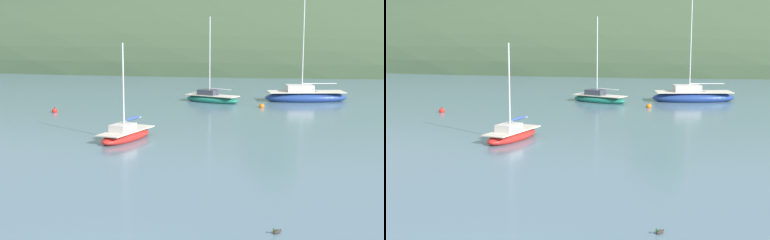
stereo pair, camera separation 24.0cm
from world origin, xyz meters
TOP-DOWN VIEW (x-y plane):
  - far_shoreline_hill at (0.15, 79.51)m, footprint 150.00×36.00m
  - sailboat_navy_dinghy at (-3.91, 19.42)m, footprint 2.91×4.98m
  - sailboat_white_near at (-0.86, 37.34)m, footprint 5.44×3.72m
  - sailboat_cream_ketch at (7.39, 39.23)m, footprint 7.69×3.76m
  - mooring_buoy_outer at (-12.31, 29.30)m, footprint 0.44×0.44m
  - mooring_buoy_channel at (3.65, 34.49)m, footprint 0.44×0.44m
  - duck_straggler at (5.17, 4.65)m, footprint 0.36×0.38m

SIDE VIEW (x-z plane):
  - duck_straggler at x=5.17m, z-range -0.07..0.17m
  - far_shoreline_hill at x=0.15m, z-range -15.57..15.80m
  - mooring_buoy_outer at x=-12.31m, z-range -0.15..0.39m
  - mooring_buoy_channel at x=3.65m, z-range -0.15..0.39m
  - sailboat_navy_dinghy at x=-3.91m, z-range -2.65..3.29m
  - sailboat_white_near at x=-0.86m, z-range -3.51..4.18m
  - sailboat_cream_ketch at x=7.39m, z-range -4.57..5.45m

